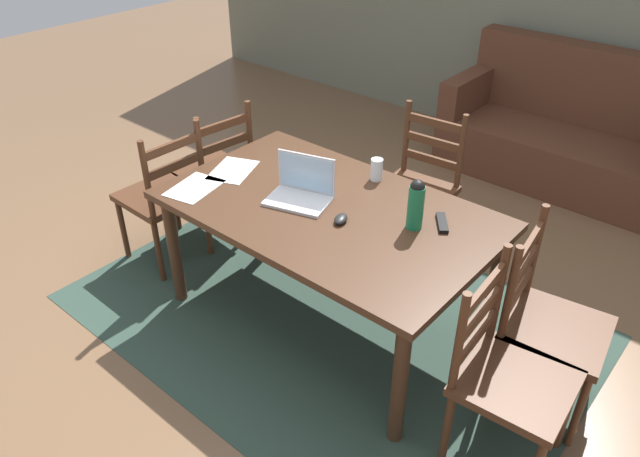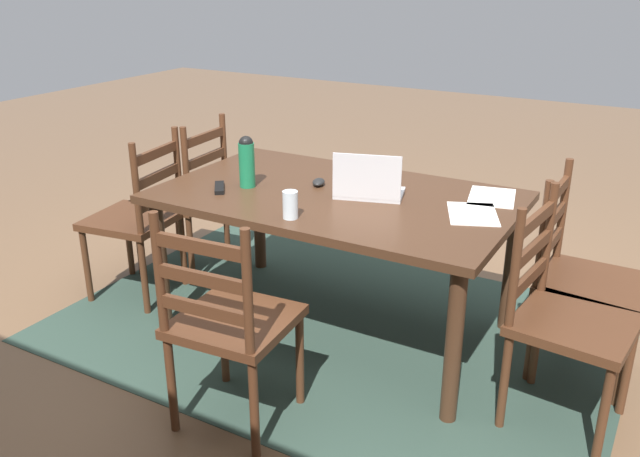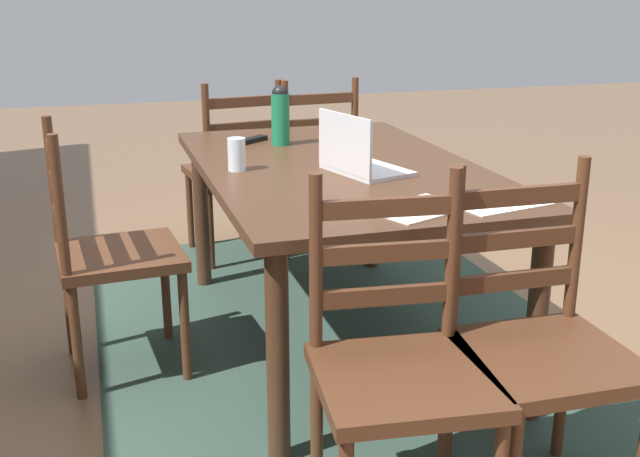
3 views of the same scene
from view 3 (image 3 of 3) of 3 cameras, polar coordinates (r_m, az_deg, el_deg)
name	(u,v)px [view 3 (image 3 of 3)]	position (r m, az deg, el deg)	size (l,w,h in m)	color
ground_plane	(337,338)	(3.28, 1.28, -7.99)	(14.00, 14.00, 0.00)	brown
area_rug	(337,337)	(3.28, 1.28, -7.94)	(2.79, 1.92, 0.01)	#2D4238
dining_table	(338,185)	(3.05, 1.36, 3.22)	(1.70, 1.03, 0.74)	#422819
chair_left_near	(539,348)	(2.23, 15.73, -8.41)	(0.45, 0.45, 0.95)	#4C2B19
chair_right_far	(235,172)	(4.13, -6.23, 4.13)	(0.50, 0.50, 0.95)	#4C2B19
chair_left_far	(399,368)	(2.05, 5.82, -10.14)	(0.48, 0.48, 0.95)	#4C2B19
chair_far_head	(108,254)	(2.96, -15.21, -1.78)	(0.47, 0.47, 0.95)	#4C2B19
chair_right_near	(310,167)	(4.22, -0.73, 4.52)	(0.47, 0.47, 0.95)	#4C2B19
laptop	(358,158)	(2.88, 2.76, 5.16)	(0.37, 0.30, 0.23)	silver
water_bottle	(280,114)	(3.39, -2.91, 8.34)	(0.08, 0.08, 0.26)	#197247
drinking_glass	(237,154)	(2.94, -6.11, 5.41)	(0.07, 0.07, 0.12)	silver
computer_mouse	(344,152)	(3.18, 1.78, 5.61)	(0.06, 0.10, 0.03)	black
tv_remote	(252,140)	(3.48, -5.02, 6.46)	(0.04, 0.17, 0.02)	black
paper_stack_left	(497,202)	(2.56, 12.80, 1.88)	(0.21, 0.30, 0.00)	white
paper_stack_right	(418,208)	(2.45, 7.16, 1.47)	(0.21, 0.30, 0.00)	white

